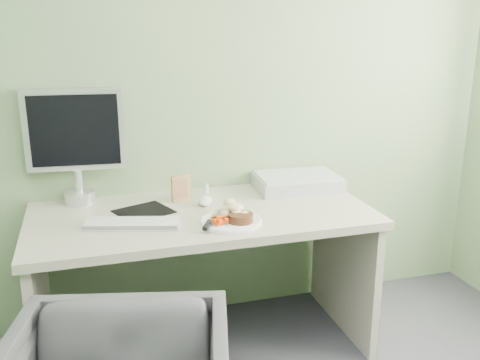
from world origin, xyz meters
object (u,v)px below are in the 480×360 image
object	(u,v)px
plate	(231,222)
scanner	(297,182)
monitor	(75,140)
desk	(203,247)

from	to	relation	value
plate	scanner	xyz separation A→B (m)	(0.48, 0.40, 0.03)
scanner	monitor	bearing A→B (deg)	177.67
plate	scanner	distance (m)	0.63
desk	monitor	world-z (taller)	monitor
desk	scanner	distance (m)	0.65
desk	plate	distance (m)	0.28
plate	desk	bearing A→B (deg)	115.85
monitor	plate	bearing A→B (deg)	-32.87
desk	plate	xyz separation A→B (m)	(0.09, -0.19, 0.19)
plate	monitor	size ratio (longest dim) A/B	0.49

